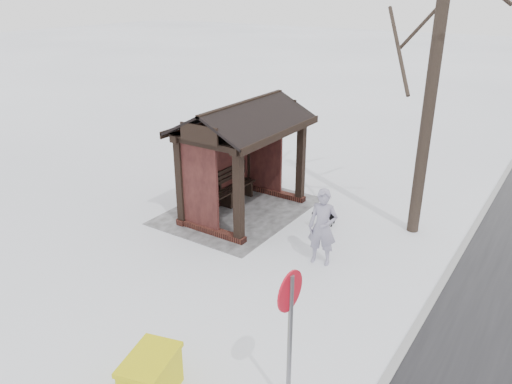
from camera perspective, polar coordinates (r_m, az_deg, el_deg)
ground at (r=13.77m, az=-1.35°, el=-2.34°), size 120.00×120.00×0.00m
kerb at (r=11.85m, az=21.25°, el=-8.37°), size 120.00×0.15×0.06m
trampled_patch at (r=13.87m, az=-2.02°, el=-2.12°), size 4.20×3.20×0.02m
bus_shelter at (r=13.10m, az=-2.00°, el=6.45°), size 3.60×2.40×3.09m
pedestrian at (r=11.07m, az=7.62°, el=-4.00°), size 0.55×0.72×1.77m
dog at (r=12.98m, az=7.82°, el=-2.85°), size 0.71×0.53×0.54m
grit_bin at (r=8.13m, az=-11.91°, el=-19.91°), size 1.09×0.88×0.73m
road_sign at (r=6.99m, az=3.86°, el=-13.63°), size 0.59×0.09×2.33m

